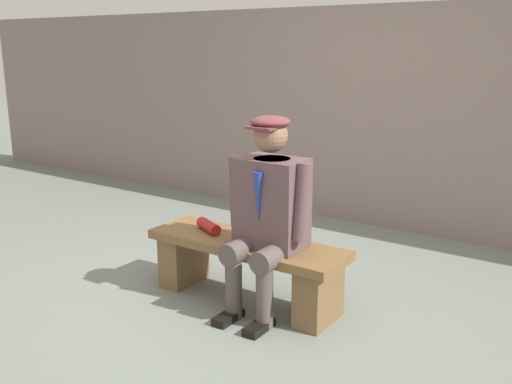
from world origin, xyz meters
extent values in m
plane|color=slate|center=(0.00, 0.00, 0.00)|extent=(30.00, 30.00, 0.00)
cube|color=brown|center=(0.00, 0.00, 0.41)|extent=(1.43, 0.44, 0.06)
cube|color=brown|center=(-0.57, 0.00, 0.19)|extent=(0.18, 0.37, 0.38)
cube|color=brown|center=(0.57, 0.00, 0.19)|extent=(0.18, 0.37, 0.38)
cube|color=brown|center=(-0.21, 0.00, 0.74)|extent=(0.44, 0.30, 0.59)
cylinder|color=#1E2338|center=(-0.21, 0.00, 1.00)|extent=(0.24, 0.24, 0.06)
cone|color=navy|center=(-0.21, 0.15, 0.81)|extent=(0.07, 0.07, 0.32)
sphere|color=#8C664C|center=(-0.21, 0.02, 1.18)|extent=(0.22, 0.22, 0.22)
ellipsoid|color=brown|center=(-0.21, 0.02, 1.27)|extent=(0.26, 0.26, 0.08)
cube|color=brown|center=(-0.21, 0.12, 1.24)|extent=(0.18, 0.10, 0.02)
cylinder|color=#554945|center=(-0.33, 0.13, 0.45)|extent=(0.15, 0.39, 0.15)
cylinder|color=#554945|center=(-0.33, 0.26, 0.22)|extent=(0.11, 0.11, 0.45)
cube|color=black|center=(-0.33, 0.32, 0.03)|extent=(0.10, 0.24, 0.05)
cylinder|color=brown|center=(-0.45, 0.04, 0.79)|extent=(0.11, 0.15, 0.49)
cylinder|color=#554945|center=(-0.09, 0.13, 0.45)|extent=(0.15, 0.39, 0.15)
cylinder|color=#554945|center=(-0.09, 0.26, 0.22)|extent=(0.11, 0.11, 0.45)
cube|color=black|center=(-0.09, 0.32, 0.03)|extent=(0.10, 0.24, 0.05)
cylinder|color=brown|center=(0.04, 0.04, 0.79)|extent=(0.11, 0.12, 0.49)
cylinder|color=#B21E1E|center=(0.33, 0.00, 0.48)|extent=(0.25, 0.17, 0.08)
cube|color=gray|center=(0.00, -2.24, 1.05)|extent=(12.00, 0.24, 2.10)
camera|label=1|loc=(-2.15, 3.02, 1.73)|focal=40.28mm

